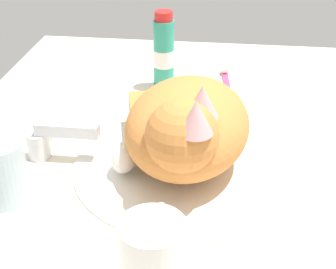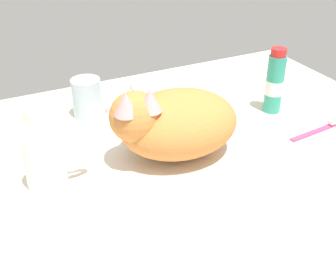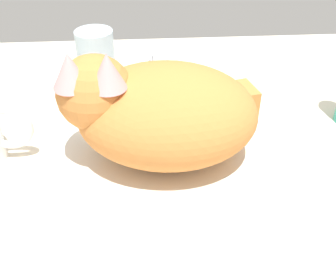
{
  "view_description": "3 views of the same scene",
  "coord_description": "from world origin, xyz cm",
  "px_view_note": "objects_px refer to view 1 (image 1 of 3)",
  "views": [
    {
      "loc": [
        -63.59,
        -4.97,
        42.82
      ],
      "look_at": [
        -1.03,
        2.75,
        6.06
      ],
      "focal_mm": 53.92,
      "sensor_mm": 36.0,
      "label": 1
    },
    {
      "loc": [
        -34.1,
        -64.89,
        47.76
      ],
      "look_at": [
        -1.38,
        1.74,
        4.05
      ],
      "focal_mm": 46.92,
      "sensor_mm": 36.0,
      "label": 2
    },
    {
      "loc": [
        -2.89,
        -45.39,
        36.42
      ],
      "look_at": [
        0.14,
        -0.28,
        4.06
      ],
      "focal_mm": 45.16,
      "sensor_mm": 36.0,
      "label": 3
    }
  ],
  "objects_px": {
    "rinse_cup": "(2,172)",
    "toothpaste_bottle": "(164,52)",
    "faucet": "(48,142)",
    "cat": "(184,127)",
    "toothbrush": "(226,81)",
    "coffee_mug": "(154,259)"
  },
  "relations": [
    {
      "from": "faucet",
      "to": "coffee_mug",
      "type": "height_order",
      "value": "coffee_mug"
    },
    {
      "from": "faucet",
      "to": "toothbrush",
      "type": "relative_size",
      "value": 1.04
    },
    {
      "from": "toothpaste_bottle",
      "to": "faucet",
      "type": "bearing_deg",
      "value": 153.31
    },
    {
      "from": "cat",
      "to": "toothbrush",
      "type": "relative_size",
      "value": 2.07
    },
    {
      "from": "toothbrush",
      "to": "toothpaste_bottle",
      "type": "bearing_deg",
      "value": 102.63
    },
    {
      "from": "rinse_cup",
      "to": "toothpaste_bottle",
      "type": "height_order",
      "value": "toothpaste_bottle"
    },
    {
      "from": "faucet",
      "to": "toothbrush",
      "type": "distance_m",
      "value": 0.41
    },
    {
      "from": "faucet",
      "to": "cat",
      "type": "bearing_deg",
      "value": -93.27
    },
    {
      "from": "coffee_mug",
      "to": "toothpaste_bottle",
      "type": "xyz_separation_m",
      "value": [
        0.54,
        0.06,
        0.02
      ]
    },
    {
      "from": "coffee_mug",
      "to": "cat",
      "type": "bearing_deg",
      "value": -2.27
    },
    {
      "from": "coffee_mug",
      "to": "toothpaste_bottle",
      "type": "relative_size",
      "value": 0.75
    },
    {
      "from": "rinse_cup",
      "to": "faucet",
      "type": "bearing_deg",
      "value": -12.1
    },
    {
      "from": "cat",
      "to": "rinse_cup",
      "type": "relative_size",
      "value": 3.14
    },
    {
      "from": "rinse_cup",
      "to": "toothpaste_bottle",
      "type": "xyz_separation_m",
      "value": [
        0.39,
        -0.17,
        0.03
      ]
    },
    {
      "from": "faucet",
      "to": "toothpaste_bottle",
      "type": "height_order",
      "value": "toothpaste_bottle"
    },
    {
      "from": "coffee_mug",
      "to": "toothbrush",
      "type": "height_order",
      "value": "coffee_mug"
    },
    {
      "from": "faucet",
      "to": "cat",
      "type": "distance_m",
      "value": 0.22
    },
    {
      "from": "faucet",
      "to": "rinse_cup",
      "type": "relative_size",
      "value": 1.58
    },
    {
      "from": "coffee_mug",
      "to": "toothpaste_bottle",
      "type": "bearing_deg",
      "value": 6.3
    },
    {
      "from": "toothpaste_bottle",
      "to": "cat",
      "type": "bearing_deg",
      "value": -167.0
    },
    {
      "from": "cat",
      "to": "toothbrush",
      "type": "distance_m",
      "value": 0.34
    },
    {
      "from": "coffee_mug",
      "to": "toothpaste_bottle",
      "type": "distance_m",
      "value": 0.54
    }
  ]
}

